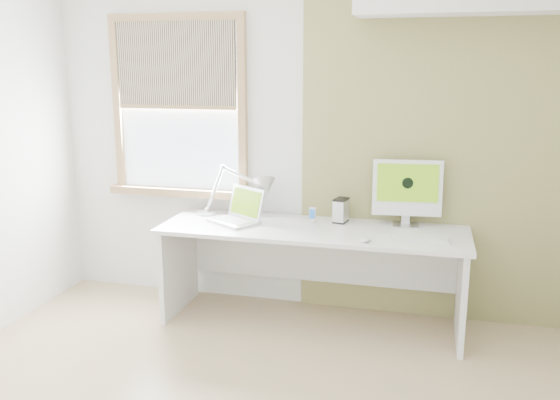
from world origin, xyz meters
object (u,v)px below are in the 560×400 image
(desk_lamp, at_px, (254,191))
(imac, at_px, (407,189))
(external_drive, at_px, (341,210))
(desk, at_px, (314,251))
(laptop, at_px, (239,213))

(desk_lamp, relative_size, imac, 1.40)
(external_drive, distance_m, imac, 0.50)
(desk, distance_m, imac, 0.81)
(external_drive, bearing_deg, desk, -138.25)
(external_drive, bearing_deg, laptop, -167.02)
(desk, xyz_separation_m, desk_lamp, (-0.49, 0.11, 0.40))
(desk, bearing_deg, laptop, -178.27)
(desk, height_order, laptop, laptop)
(laptop, distance_m, external_drive, 0.76)
(imac, bearing_deg, desk_lamp, -176.74)
(desk_lamp, bearing_deg, external_drive, 3.94)
(desk, relative_size, desk_lamp, 3.16)
(external_drive, bearing_deg, desk_lamp, -176.06)
(desk_lamp, height_order, laptop, desk_lamp)
(desk, relative_size, laptop, 4.85)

